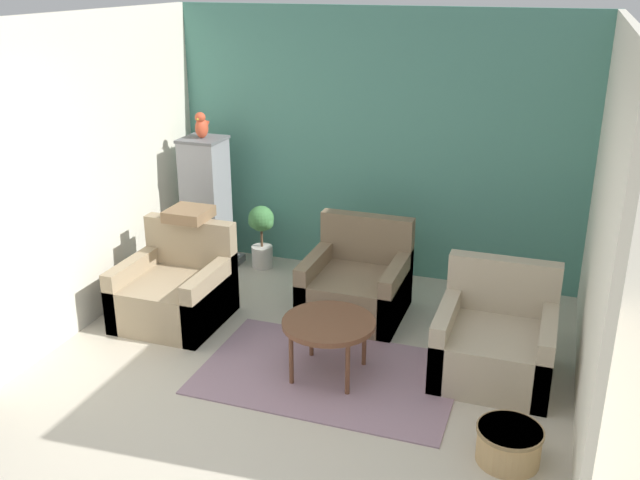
# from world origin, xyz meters

# --- Properties ---
(ground_plane) EXTENTS (20.00, 20.00, 0.00)m
(ground_plane) POSITION_xyz_m (0.00, 0.00, 0.00)
(ground_plane) COLOR beige
(ground_plane) RESTS_ON ground
(wall_back_accent) EXTENTS (4.26, 0.06, 2.67)m
(wall_back_accent) POSITION_xyz_m (0.00, 3.36, 1.34)
(wall_back_accent) COLOR #4C897A
(wall_back_accent) RESTS_ON ground_plane
(wall_left) EXTENTS (0.06, 3.33, 2.67)m
(wall_left) POSITION_xyz_m (-2.10, 1.66, 1.34)
(wall_left) COLOR silver
(wall_left) RESTS_ON ground_plane
(wall_right) EXTENTS (0.06, 3.33, 2.67)m
(wall_right) POSITION_xyz_m (2.10, 1.66, 1.34)
(wall_right) COLOR silver
(wall_right) RESTS_ON ground_plane
(area_rug) EXTENTS (1.99, 1.28, 0.01)m
(area_rug) POSITION_xyz_m (0.23, 1.19, 0.01)
(area_rug) COLOR gray
(area_rug) RESTS_ON ground_plane
(coffee_table) EXTENTS (0.72, 0.72, 0.47)m
(coffee_table) POSITION_xyz_m (0.23, 1.19, 0.43)
(coffee_table) COLOR brown
(coffee_table) RESTS_ON ground_plane
(armchair_left) EXTENTS (0.88, 0.87, 0.86)m
(armchair_left) POSITION_xyz_m (-1.37, 1.65, 0.27)
(armchair_left) COLOR #9E896B
(armchair_left) RESTS_ON ground_plane
(armchair_right) EXTENTS (0.88, 0.87, 0.86)m
(armchair_right) POSITION_xyz_m (1.45, 1.63, 0.27)
(armchair_right) COLOR tan
(armchair_right) RESTS_ON ground_plane
(armchair_middle) EXTENTS (0.88, 0.87, 0.86)m
(armchair_middle) POSITION_xyz_m (0.13, 2.30, 0.27)
(armchair_middle) COLOR #7A664C
(armchair_middle) RESTS_ON ground_plane
(birdcage) EXTENTS (0.58, 0.58, 1.40)m
(birdcage) POSITION_xyz_m (-1.66, 2.84, 0.66)
(birdcage) COLOR slate
(birdcage) RESTS_ON ground_plane
(parrot) EXTENTS (0.12, 0.22, 0.27)m
(parrot) POSITION_xyz_m (-1.66, 2.84, 1.52)
(parrot) COLOR #D14C2D
(parrot) RESTS_ON birdcage
(potted_plant) EXTENTS (0.30, 0.27, 0.68)m
(potted_plant) POSITION_xyz_m (-1.13, 3.03, 0.41)
(potted_plant) COLOR beige
(potted_plant) RESTS_ON ground_plane
(wicker_basket) EXTENTS (0.43, 0.43, 0.24)m
(wicker_basket) POSITION_xyz_m (1.67, 0.58, 0.13)
(wicker_basket) COLOR tan
(wicker_basket) RESTS_ON ground_plane
(throw_pillow) EXTENTS (0.37, 0.37, 0.10)m
(throw_pillow) POSITION_xyz_m (-1.37, 1.97, 0.91)
(throw_pillow) COLOR #846647
(throw_pillow) RESTS_ON armchair_left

